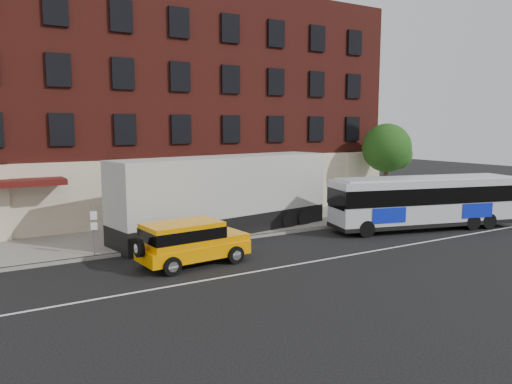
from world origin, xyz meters
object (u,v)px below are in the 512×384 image
yellow_suv (189,240)px  shipping_container (226,196)px  sign_pole (94,228)px  street_tree (387,150)px  city_bus (424,200)px

yellow_suv → shipping_container: 6.47m
sign_pole → shipping_container: (7.63, 1.45, 0.75)m
street_tree → yellow_suv: bearing=-160.5°
street_tree → yellow_suv: 20.08m
yellow_suv → sign_pole: bearing=135.7°
city_bus → yellow_suv: city_bus is taller
street_tree → shipping_container: 14.69m
sign_pole → yellow_suv: 4.71m
yellow_suv → shipping_container: (4.27, 4.74, 1.08)m
city_bus → sign_pole: bearing=170.1°
city_bus → yellow_suv: bearing=-179.9°
street_tree → shipping_container: bearing=-172.5°
sign_pole → yellow_suv: bearing=-44.3°
city_bus → street_tree: bearing=61.8°
sign_pole → street_tree: street_tree is taller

